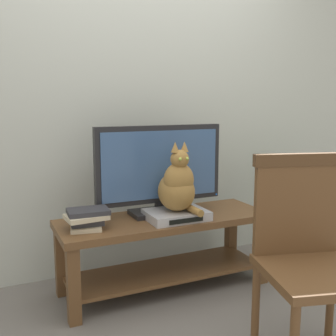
% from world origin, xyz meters
% --- Properties ---
extents(ground_plane, '(12.00, 12.00, 0.00)m').
position_xyz_m(ground_plane, '(0.00, 0.00, 0.00)').
color(ground_plane, slate).
extents(back_wall, '(7.00, 0.12, 2.80)m').
position_xyz_m(back_wall, '(0.00, 0.98, 1.40)').
color(back_wall, '#B7BCB2').
rests_on(back_wall, ground).
extents(tv_stand, '(1.39, 0.48, 0.49)m').
position_xyz_m(tv_stand, '(0.03, 0.46, 0.34)').
color(tv_stand, brown).
rests_on(tv_stand, ground).
extents(tv, '(0.87, 0.20, 0.59)m').
position_xyz_m(tv, '(0.03, 0.54, 0.80)').
color(tv, black).
rests_on(tv, tv_stand).
extents(media_box, '(0.38, 0.29, 0.06)m').
position_xyz_m(media_box, '(0.08, 0.38, 0.52)').
color(media_box, '#ADADB2').
rests_on(media_box, tv_stand).
extents(cat, '(0.23, 0.33, 0.45)m').
position_xyz_m(cat, '(0.08, 0.37, 0.71)').
color(cat, olive).
rests_on(cat, media_box).
extents(wooden_chair, '(0.58, 0.58, 0.99)m').
position_xyz_m(wooden_chair, '(0.34, -0.50, 0.57)').
color(wooden_chair, brown).
rests_on(wooden_chair, ground).
extents(book_stack, '(0.26, 0.21, 0.12)m').
position_xyz_m(book_stack, '(-0.49, 0.42, 0.56)').
color(book_stack, beige).
rests_on(book_stack, tv_stand).
extents(potted_plant, '(0.47, 0.47, 0.83)m').
position_xyz_m(potted_plant, '(1.09, 0.25, 0.52)').
color(potted_plant, beige).
rests_on(potted_plant, ground).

